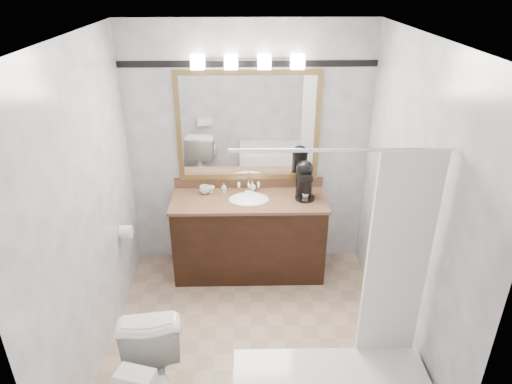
# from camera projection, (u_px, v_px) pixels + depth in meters

# --- Properties ---
(room) EXTENTS (2.42, 2.62, 2.52)m
(room) POSITION_uv_depth(u_px,v_px,m) (250.00, 213.00, 3.39)
(room) COLOR tan
(room) RESTS_ON ground
(vanity) EXTENTS (1.53, 0.58, 0.97)m
(vanity) POSITION_uv_depth(u_px,v_px,m) (249.00, 234.00, 4.66)
(vanity) COLOR black
(vanity) RESTS_ON ground
(mirror) EXTENTS (1.40, 0.04, 1.10)m
(mirror) POSITION_uv_depth(u_px,v_px,m) (248.00, 127.00, 4.43)
(mirror) COLOR olive
(mirror) RESTS_ON room
(vanity_light_bar) EXTENTS (1.02, 0.14, 0.12)m
(vanity_light_bar) POSITION_uv_depth(u_px,v_px,m) (248.00, 61.00, 4.10)
(vanity_light_bar) COLOR silver
(vanity_light_bar) RESTS_ON room
(accent_stripe) EXTENTS (2.40, 0.01, 0.06)m
(accent_stripe) POSITION_uv_depth(u_px,v_px,m) (248.00, 64.00, 4.18)
(accent_stripe) COLOR black
(accent_stripe) RESTS_ON room
(tp_roll) EXTENTS (0.11, 0.12, 0.12)m
(tp_roll) POSITION_uv_depth(u_px,v_px,m) (126.00, 232.00, 4.21)
(tp_roll) COLOR white
(tp_roll) RESTS_ON room
(tissue_box) EXTENTS (0.24, 0.17, 0.09)m
(tissue_box) POSITION_uv_depth(u_px,v_px,m) (136.00, 378.00, 2.57)
(tissue_box) COLOR white
(tissue_box) RESTS_ON toilet
(coffee_maker) EXTENTS (0.19, 0.25, 0.37)m
(coffee_maker) POSITION_uv_depth(u_px,v_px,m) (305.00, 179.00, 4.44)
(coffee_maker) COLOR black
(coffee_maker) RESTS_ON vanity
(cup_left) EXTENTS (0.13, 0.13, 0.08)m
(cup_left) POSITION_uv_depth(u_px,v_px,m) (205.00, 190.00, 4.57)
(cup_left) COLOR white
(cup_left) RESTS_ON vanity
(cup_right) EXTENTS (0.10, 0.10, 0.07)m
(cup_right) POSITION_uv_depth(u_px,v_px,m) (211.00, 190.00, 4.58)
(cup_right) COLOR white
(cup_right) RESTS_ON vanity
(soap_bottle_a) EXTENTS (0.05, 0.05, 0.09)m
(soap_bottle_a) POSITION_uv_depth(u_px,v_px,m) (224.00, 188.00, 4.60)
(soap_bottle_a) COLOR white
(soap_bottle_a) RESTS_ON vanity
(soap_bottle_b) EXTENTS (0.09, 0.09, 0.09)m
(soap_bottle_b) POSITION_uv_depth(u_px,v_px,m) (252.00, 186.00, 4.63)
(soap_bottle_b) COLOR white
(soap_bottle_b) RESTS_ON vanity
(soap_bar) EXTENTS (0.09, 0.08, 0.02)m
(soap_bar) POSITION_uv_depth(u_px,v_px,m) (249.00, 192.00, 4.58)
(soap_bar) COLOR #EBE9C2
(soap_bar) RESTS_ON vanity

